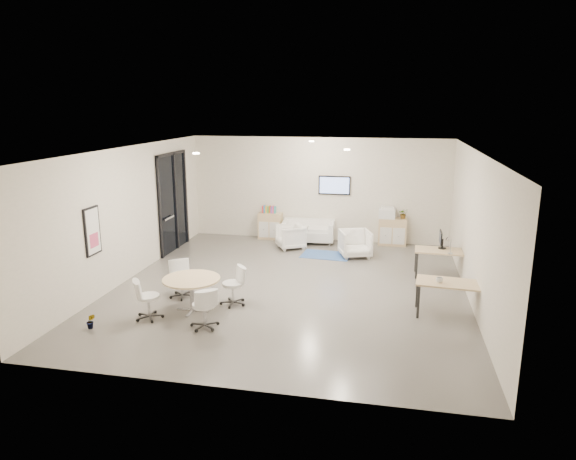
# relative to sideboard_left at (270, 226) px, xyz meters

# --- Properties ---
(room_shell) EXTENTS (9.60, 10.60, 4.80)m
(room_shell) POSITION_rel_sideboard_left_xyz_m (1.50, -4.28, 1.19)
(room_shell) COLOR #5D5954
(room_shell) RESTS_ON ground
(glass_door) EXTENTS (0.09, 1.90, 2.85)m
(glass_door) POSITION_rel_sideboard_left_xyz_m (-2.46, -1.77, 1.09)
(glass_door) COLOR black
(glass_door) RESTS_ON room_shell
(artwork) EXTENTS (0.05, 0.54, 1.04)m
(artwork) POSITION_rel_sideboard_left_xyz_m (-2.48, -5.88, 1.13)
(artwork) COLOR black
(artwork) RESTS_ON room_shell
(wall_tv) EXTENTS (0.98, 0.06, 0.58)m
(wall_tv) POSITION_rel_sideboard_left_xyz_m (2.00, 0.18, 1.34)
(wall_tv) COLOR black
(wall_tv) RESTS_ON room_shell
(ceiling_spots) EXTENTS (3.14, 4.14, 0.03)m
(ceiling_spots) POSITION_rel_sideboard_left_xyz_m (1.30, -3.45, 2.77)
(ceiling_spots) COLOR #FFEAC6
(ceiling_spots) RESTS_ON room_shell
(sideboard_left) EXTENTS (0.74, 0.39, 0.83)m
(sideboard_left) POSITION_rel_sideboard_left_xyz_m (0.00, 0.00, 0.00)
(sideboard_left) COLOR #D2B97E
(sideboard_left) RESTS_ON room_shell
(sideboard_right) EXTENTS (0.83, 0.40, 0.83)m
(sideboard_right) POSITION_rel_sideboard_left_xyz_m (3.81, -0.01, 0.00)
(sideboard_right) COLOR #D2B97E
(sideboard_right) RESTS_ON room_shell
(books) EXTENTS (0.43, 0.14, 0.22)m
(books) POSITION_rel_sideboard_left_xyz_m (-0.04, 0.00, 0.53)
(books) COLOR red
(books) RESTS_ON sideboard_left
(printer) EXTENTS (0.50, 0.43, 0.34)m
(printer) POSITION_rel_sideboard_left_xyz_m (3.63, -0.01, 0.58)
(printer) COLOR white
(printer) RESTS_ON sideboard_right
(loveseat) EXTENTS (1.64, 0.90, 0.59)m
(loveseat) POSITION_rel_sideboard_left_xyz_m (1.25, -0.18, -0.09)
(loveseat) COLOR silver
(loveseat) RESTS_ON room_shell
(blue_rug) EXTENTS (1.43, 1.02, 0.01)m
(blue_rug) POSITION_rel_sideboard_left_xyz_m (1.98, -1.50, -0.41)
(blue_rug) COLOR #305C95
(blue_rug) RESTS_ON room_shell
(armchair_left) EXTENTS (0.97, 0.99, 0.77)m
(armchair_left) POSITION_rel_sideboard_left_xyz_m (0.84, -0.96, -0.03)
(armchair_left) COLOR silver
(armchair_left) RESTS_ON room_shell
(armchair_right) EXTENTS (1.01, 0.97, 0.83)m
(armchair_right) POSITION_rel_sideboard_left_xyz_m (2.79, -1.47, 0.00)
(armchair_right) COLOR silver
(armchair_right) RESTS_ON room_shell
(desk_rear) EXTENTS (1.34, 0.71, 0.68)m
(desk_rear) POSITION_rel_sideboard_left_xyz_m (5.02, -2.77, 0.20)
(desk_rear) COLOR #D2B97E
(desk_rear) RESTS_ON room_shell
(desk_front) EXTENTS (1.40, 0.80, 0.70)m
(desk_front) POSITION_rel_sideboard_left_xyz_m (4.97, -5.22, 0.21)
(desk_front) COLOR #D2B97E
(desk_front) RESTS_ON room_shell
(monitor) EXTENTS (0.20, 0.50, 0.44)m
(monitor) POSITION_rel_sideboard_left_xyz_m (4.98, -2.62, 0.51)
(monitor) COLOR black
(monitor) RESTS_ON desk_rear
(round_table) EXTENTS (1.18, 1.18, 0.72)m
(round_table) POSITION_rel_sideboard_left_xyz_m (-0.21, -6.07, 0.22)
(round_table) COLOR #D2B97E
(round_table) RESTS_ON room_shell
(meeting_chairs) EXTENTS (2.23, 2.23, 0.82)m
(meeting_chairs) POSITION_rel_sideboard_left_xyz_m (-0.21, -6.07, -0.00)
(meeting_chairs) COLOR white
(meeting_chairs) RESTS_ON room_shell
(plant_cabinet) EXTENTS (0.30, 0.33, 0.24)m
(plant_cabinet) POSITION_rel_sideboard_left_xyz_m (4.11, -0.00, 0.54)
(plant_cabinet) COLOR #3F7F3F
(plant_cabinet) RESTS_ON sideboard_right
(plant_floor) EXTENTS (0.26, 0.34, 0.13)m
(plant_floor) POSITION_rel_sideboard_left_xyz_m (-1.79, -7.27, -0.35)
(plant_floor) COLOR #3F7F3F
(plant_floor) RESTS_ON room_shell
(cup) EXTENTS (0.15, 0.13, 0.13)m
(cup) POSITION_rel_sideboard_left_xyz_m (4.75, -5.29, 0.35)
(cup) COLOR white
(cup) RESTS_ON desk_front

